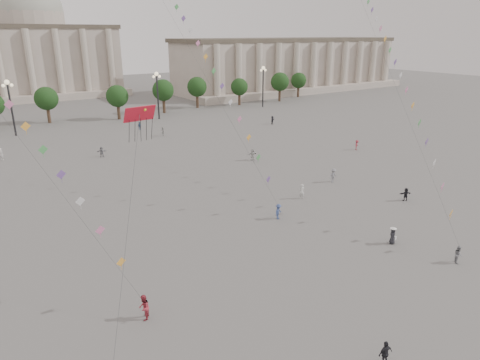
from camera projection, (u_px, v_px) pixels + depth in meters
ground at (336, 269)px, 36.26m from camera, size 360.00×360.00×0.00m
hall_east at (291, 65)px, 146.71m from camera, size 84.00×26.22×17.20m
hall_central at (33, 49)px, 132.64m from camera, size 48.30×34.30×35.50m
tree_row at (81, 97)px, 95.48m from camera, size 137.12×5.12×8.00m
lamp_post_mid_west at (10, 98)px, 80.63m from camera, size 2.00×0.90×10.65m
lamp_post_mid_east at (157, 87)px, 96.55m from camera, size 2.00×0.90×10.65m
lamp_post_far_east at (263, 79)px, 112.46m from camera, size 2.00×0.90×10.65m
person_crowd_0 at (139, 126)px, 87.67m from camera, size 1.05×0.67×1.66m
person_crowd_3 at (406, 194)px, 50.73m from camera, size 1.54×1.00×1.59m
person_crowd_4 at (163, 131)px, 82.41m from camera, size 1.43×1.65×1.80m
person_crowd_6 at (333, 175)px, 56.97m from camera, size 1.23×0.72×1.88m
person_crowd_7 at (253, 154)px, 66.72m from camera, size 1.77×0.58×1.90m
person_crowd_8 at (357, 145)px, 72.70m from camera, size 1.26×1.08×1.70m
person_crowd_9 at (272, 120)px, 93.03m from camera, size 1.68×1.40×1.80m
person_crowd_10 at (1, 154)px, 66.89m from camera, size 0.79×0.84×1.94m
person_crowd_12 at (102, 152)px, 68.56m from camera, size 1.63×0.94×1.67m
person_crowd_13 at (302, 191)px, 51.34m from camera, size 0.80×0.73×1.83m
tourist_1 at (385, 353)px, 25.56m from camera, size 1.03×0.56×1.67m
kite_flyer_0 at (144, 307)px, 29.62m from camera, size 1.09×1.16×1.89m
kite_flyer_1 at (278, 212)px, 45.70m from camera, size 1.27×1.03×1.71m
kite_flyer_2 at (458, 254)px, 37.04m from camera, size 0.96×0.95×1.56m
hat_person at (393, 235)px, 40.35m from camera, size 0.95×0.87×1.69m
dragon_kite at (140, 126)px, 28.21m from camera, size 5.01×6.83×19.41m
kite_train_east at (372, 15)px, 60.51m from camera, size 33.83×49.75×71.47m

